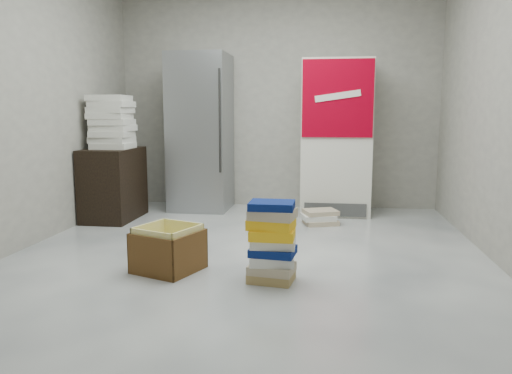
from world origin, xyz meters
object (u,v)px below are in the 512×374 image
Objects in this scene: coke_cooler at (336,137)px; phonebook_stack_main at (272,242)px; steel_fridge at (201,133)px; cardboard_box at (168,252)px; wood_shelf at (114,184)px.

phonebook_stack_main is (-0.47, -2.58, -0.61)m from coke_cooler.
coke_cooler is at bearing 81.34° from phonebook_stack_main.
steel_fridge is 2.92m from phonebook_stack_main.
cardboard_box is (-1.29, -2.45, -0.76)m from coke_cooler.
steel_fridge is 1.65m from coke_cooler.
coke_cooler is 2.87m from cardboard_box.
coke_cooler is at bearing 16.28° from wood_shelf.
steel_fridge is at bearing 41.31° from wood_shelf.
wood_shelf is 1.44× the size of cardboard_box.
wood_shelf is at bearing 138.95° from phonebook_stack_main.
coke_cooler is 3.10× the size of phonebook_stack_main.
coke_cooler is 2.25× the size of wood_shelf.
wood_shelf is (-2.48, -0.72, -0.50)m from coke_cooler.
phonebook_stack_main is at bearing -42.81° from wood_shelf.
wood_shelf is 2.11m from cardboard_box.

